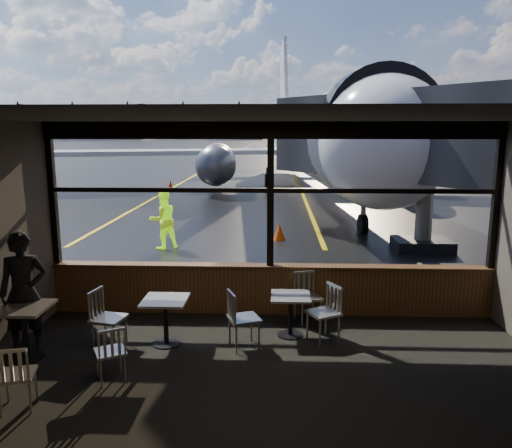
# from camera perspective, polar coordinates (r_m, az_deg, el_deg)

# --- Properties ---
(ground_plane) EXTENTS (520.00, 520.00, 0.00)m
(ground_plane) POSITION_cam_1_polar(r_m,az_deg,el_deg) (128.85, 2.33, 9.23)
(ground_plane) COLOR black
(ground_plane) RESTS_ON ground
(carpet_floor) EXTENTS (8.00, 6.00, 0.01)m
(carpet_floor) POSITION_cam_1_polar(r_m,az_deg,el_deg) (6.71, 1.23, -19.24)
(carpet_floor) COLOR black
(carpet_floor) RESTS_ON ground
(ceiling) EXTENTS (8.00, 6.00, 0.04)m
(ceiling) POSITION_cam_1_polar(r_m,az_deg,el_deg) (5.81, 1.37, 12.10)
(ceiling) COLOR #38332D
(ceiling) RESTS_ON ground
(wall_back) EXTENTS (8.00, 0.04, 3.50)m
(wall_back) POSITION_cam_1_polar(r_m,az_deg,el_deg) (3.24, 0.25, -19.08)
(wall_back) COLOR #514941
(wall_back) RESTS_ON ground
(window_sill) EXTENTS (8.00, 0.28, 0.90)m
(window_sill) POSITION_cam_1_polar(r_m,az_deg,el_deg) (9.28, 1.61, -7.56)
(window_sill) COLOR #502F18
(window_sill) RESTS_ON ground
(window_header) EXTENTS (8.00, 0.18, 0.30)m
(window_header) POSITION_cam_1_polar(r_m,az_deg,el_deg) (8.81, 1.72, 10.66)
(window_header) COLOR black
(window_header) RESTS_ON ground
(mullion_left) EXTENTS (0.12, 0.12, 2.60)m
(mullion_left) POSITION_cam_1_polar(r_m,az_deg,el_deg) (9.77, -22.22, 3.11)
(mullion_left) COLOR black
(mullion_left) RESTS_ON ground
(mullion_centre) EXTENTS (0.12, 0.12, 2.60)m
(mullion_centre) POSITION_cam_1_polar(r_m,az_deg,el_deg) (8.89, 1.67, 3.22)
(mullion_centre) COLOR black
(mullion_centre) RESTS_ON ground
(mullion_right) EXTENTS (0.12, 0.12, 2.60)m
(mullion_right) POSITION_cam_1_polar(r_m,az_deg,el_deg) (9.68, 25.78, 2.78)
(mullion_right) COLOR black
(mullion_right) RESTS_ON ground
(window_transom) EXTENTS (8.00, 0.10, 0.08)m
(window_transom) POSITION_cam_1_polar(r_m,az_deg,el_deg) (8.87, 1.68, 3.86)
(window_transom) COLOR black
(window_transom) RESTS_ON ground
(airliner) EXTENTS (32.86, 38.33, 10.99)m
(airliner) POSITION_cam_1_polar(r_m,az_deg,el_deg) (28.38, 6.32, 14.98)
(airliner) COLOR white
(airliner) RESTS_ON ground_plane
(jet_bridge) EXTENTS (9.48, 11.58, 5.05)m
(jet_bridge) POSITION_cam_1_polar(r_m,az_deg,el_deg) (14.75, 16.19, 7.07)
(jet_bridge) COLOR #292A2C
(jet_bridge) RESTS_ON ground_plane
(cafe_table_near) EXTENTS (0.64, 0.64, 0.70)m
(cafe_table_near) POSITION_cam_1_polar(r_m,az_deg,el_deg) (8.35, 3.95, -10.41)
(cafe_table_near) COLOR #A7A29A
(cafe_table_near) RESTS_ON carpet_floor
(cafe_table_mid) EXTENTS (0.69, 0.69, 0.76)m
(cafe_table_mid) POSITION_cam_1_polar(r_m,az_deg,el_deg) (8.14, -10.27, -10.95)
(cafe_table_mid) COLOR gray
(cafe_table_mid) RESTS_ON carpet_floor
(cafe_table_left) EXTENTS (0.74, 0.74, 0.81)m
(cafe_table_left) POSITION_cam_1_polar(r_m,az_deg,el_deg) (8.28, -24.90, -11.21)
(cafe_table_left) COLOR gray
(cafe_table_left) RESTS_ON carpet_floor
(chair_near_e) EXTENTS (0.69, 0.69, 0.94)m
(chair_near_e) POSITION_cam_1_polar(r_m,az_deg,el_deg) (8.17, 7.69, -10.11)
(chair_near_e) COLOR beige
(chair_near_e) RESTS_ON carpet_floor
(chair_near_w) EXTENTS (0.67, 0.67, 0.94)m
(chair_near_w) POSITION_cam_1_polar(r_m,az_deg,el_deg) (7.86, -1.37, -10.83)
(chair_near_w) COLOR #ACA89B
(chair_near_w) RESTS_ON carpet_floor
(chair_near_n) EXTENTS (0.62, 0.62, 0.89)m
(chair_near_n) POSITION_cam_1_polar(r_m,az_deg,el_deg) (8.92, 5.95, -8.40)
(chair_near_n) COLOR beige
(chair_near_n) RESTS_ON carpet_floor
(chair_mid_s) EXTENTS (0.60, 0.60, 0.81)m
(chair_mid_s) POSITION_cam_1_polar(r_m,az_deg,el_deg) (7.22, -16.30, -13.90)
(chair_mid_s) COLOR beige
(chair_mid_s) RESTS_ON carpet_floor
(chair_mid_w) EXTENTS (0.62, 0.62, 0.95)m
(chair_mid_w) POSITION_cam_1_polar(r_m,az_deg,el_deg) (8.17, -16.47, -10.40)
(chair_mid_w) COLOR #AFA99E
(chair_mid_w) RESTS_ON carpet_floor
(chair_left_s) EXTENTS (0.57, 0.57, 0.86)m
(chair_left_s) POSITION_cam_1_polar(r_m,az_deg,el_deg) (6.94, -25.67, -15.35)
(chair_left_s) COLOR #B4AEA2
(chair_left_s) RESTS_ON carpet_floor
(passenger) EXTENTS (0.80, 0.66, 1.88)m
(passenger) POSITION_cam_1_polar(r_m,az_deg,el_deg) (8.37, -25.01, -7.12)
(passenger) COLOR black
(passenger) RESTS_ON carpet_floor
(ground_crew) EXTENTS (1.02, 0.98, 1.66)m
(ground_crew) POSITION_cam_1_polar(r_m,az_deg,el_deg) (14.48, -10.56, 0.47)
(ground_crew) COLOR #BFF219
(ground_crew) RESTS_ON ground_plane
(cone_nose) EXTENTS (0.38, 0.38, 0.53)m
(cone_nose) POSITION_cam_1_polar(r_m,az_deg,el_deg) (15.43, 2.69, -0.85)
(cone_nose) COLOR #DB3D06
(cone_nose) RESTS_ON ground_plane
(cone_wing) EXTENTS (0.31, 0.31, 0.43)m
(cone_wing) POSITION_cam_1_polar(r_m,az_deg,el_deg) (29.91, -9.75, 4.54)
(cone_wing) COLOR #DE4B07
(cone_wing) RESTS_ON ground_plane
(hangar_left) EXTENTS (45.00, 18.00, 11.00)m
(hangar_left) POSITION_cam_1_polar(r_m,az_deg,el_deg) (201.41, -18.36, 10.81)
(hangar_left) COLOR silver
(hangar_left) RESTS_ON ground_plane
(hangar_mid) EXTENTS (38.00, 15.00, 10.00)m
(hangar_mid) POSITION_cam_1_polar(r_m,az_deg,el_deg) (193.82, 2.36, 11.21)
(hangar_mid) COLOR silver
(hangar_mid) RESTS_ON ground_plane
(hangar_right) EXTENTS (50.00, 20.00, 12.00)m
(hangar_right) POSITION_cam_1_polar(r_m,az_deg,el_deg) (196.19, 20.51, 10.84)
(hangar_right) COLOR silver
(hangar_right) RESTS_ON ground_plane
(fuel_tank_a) EXTENTS (8.00, 8.00, 6.00)m
(fuel_tank_a) POSITION_cam_1_polar(r_m,az_deg,el_deg) (193.17, -6.73, 10.55)
(fuel_tank_a) COLOR silver
(fuel_tank_a) RESTS_ON ground_plane
(fuel_tank_b) EXTENTS (8.00, 8.00, 6.00)m
(fuel_tank_b) POSITION_cam_1_polar(r_m,az_deg,el_deg) (191.87, -3.73, 10.60)
(fuel_tank_b) COLOR silver
(fuel_tank_b) RESTS_ON ground_plane
(fuel_tank_c) EXTENTS (8.00, 8.00, 6.00)m
(fuel_tank_c) POSITION_cam_1_polar(r_m,az_deg,el_deg) (191.08, -0.70, 10.62)
(fuel_tank_c) COLOR silver
(fuel_tank_c) RESTS_ON ground_plane
(treeline) EXTENTS (360.00, 3.00, 12.00)m
(treeline) POSITION_cam_1_polar(r_m,az_deg,el_deg) (218.82, 2.37, 11.41)
(treeline) COLOR black
(treeline) RESTS_ON ground_plane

